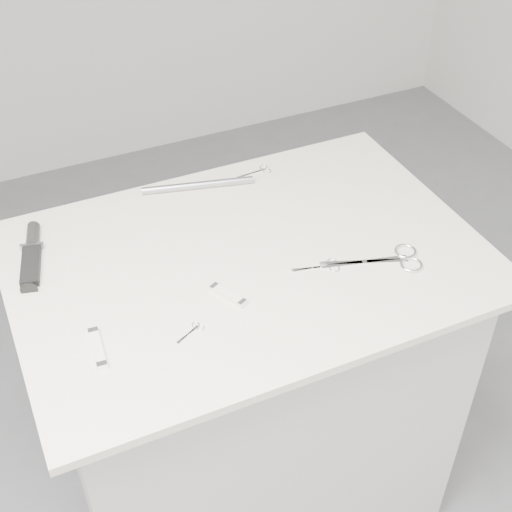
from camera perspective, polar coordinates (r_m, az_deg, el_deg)
name	(u,v)px	position (r m, az deg, el deg)	size (l,w,h in m)	color
ground	(250,495)	(2.23, -0.45, -18.56)	(4.00, 4.00, 0.01)	slate
plinth	(249,397)	(1.86, -0.52, -11.20)	(0.90, 0.60, 0.90)	#B2B2AF
display_board	(248,260)	(1.53, -0.62, -0.32)	(1.00, 0.70, 0.02)	beige
large_shears	(393,259)	(1.54, 10.88, -0.27)	(0.22, 0.12, 0.01)	silver
embroidery_scissors_a	(323,267)	(1.50, 5.40, -0.85)	(0.10, 0.05, 0.00)	silver
embroidery_scissors_b	(258,171)	(1.79, 0.18, 6.79)	(0.09, 0.04, 0.00)	silver
tiny_scissors	(192,331)	(1.36, -5.10, -5.98)	(0.06, 0.04, 0.00)	silver
sheathed_knife	(32,252)	(1.60, -17.49, 0.29)	(0.08, 0.20, 0.03)	black
pocket_knife_a	(98,348)	(1.35, -12.56, -7.18)	(0.03, 0.10, 0.01)	silver
pocket_knife_b	(228,295)	(1.43, -2.26, -3.15)	(0.05, 0.08, 0.01)	silver
metal_rail	(198,185)	(1.73, -4.67, 5.66)	(0.02, 0.02, 0.27)	gray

